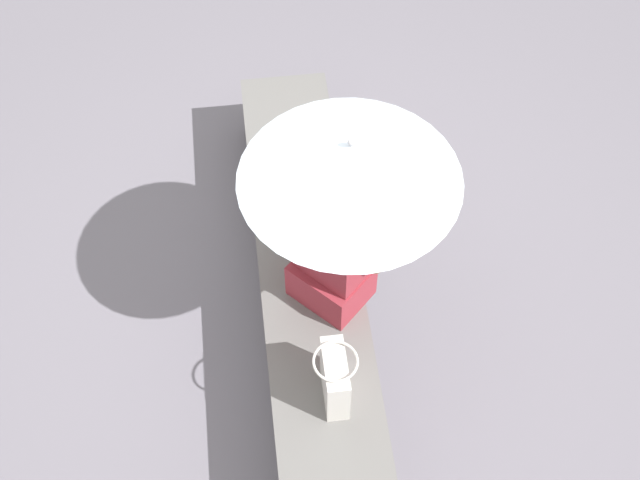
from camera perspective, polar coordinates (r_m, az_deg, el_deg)
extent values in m
plane|color=slate|center=(4.53, -0.68, -4.93)|extent=(14.00, 14.00, 0.00)
cube|color=slate|center=(4.35, -0.70, -3.54)|extent=(2.75, 0.50, 0.42)
cube|color=#992D38|center=(4.01, 0.76, -2.75)|extent=(0.44, 0.44, 0.22)
cube|color=#992D38|center=(3.72, 0.82, 0.15)|extent=(0.37, 0.37, 0.48)
sphere|color=#9E7051|center=(3.45, 0.89, 3.43)|extent=(0.20, 0.20, 0.20)
cylinder|color=#9E7051|center=(3.77, -1.56, 1.90)|extent=(0.19, 0.19, 0.32)
cylinder|color=#9E7051|center=(3.63, 3.31, -1.24)|extent=(0.19, 0.19, 0.32)
cylinder|color=#B7B7BC|center=(3.72, 1.89, 1.30)|extent=(0.02, 0.02, 1.01)
cone|color=silver|center=(3.41, 2.07, 5.27)|extent=(0.95, 0.95, 0.21)
sphere|color=#B7B7BC|center=(3.32, 2.14, 6.63)|extent=(0.03, 0.03, 0.03)
cube|color=silver|center=(3.71, 1.02, -9.38)|extent=(0.26, 0.10, 0.30)
torus|color=silver|center=(3.56, 1.06, -8.21)|extent=(0.20, 0.20, 0.01)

